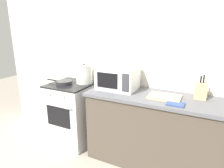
% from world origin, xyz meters
% --- Properties ---
extents(back_wall, '(4.40, 0.10, 2.50)m').
position_xyz_m(back_wall, '(0.30, 0.97, 1.25)').
color(back_wall, silver).
rests_on(back_wall, ground_plane).
extents(lower_cabinet_right, '(1.64, 0.56, 0.88)m').
position_xyz_m(lower_cabinet_right, '(0.90, 0.62, 0.44)').
color(lower_cabinet_right, '#4C4238').
rests_on(lower_cabinet_right, ground_plane).
extents(countertop_right, '(1.70, 0.60, 0.04)m').
position_xyz_m(countertop_right, '(0.90, 0.62, 0.90)').
color(countertop_right, '#59595E').
rests_on(countertop_right, lower_cabinet_right).
extents(stove, '(0.60, 0.64, 0.92)m').
position_xyz_m(stove, '(-0.35, 0.60, 0.46)').
color(stove, silver).
rests_on(stove, ground_plane).
extents(stock_pot, '(0.33, 0.24, 0.29)m').
position_xyz_m(stock_pot, '(-0.19, 0.73, 1.05)').
color(stock_pot, silver).
rests_on(stock_pot, stove).
extents(frying_pan, '(0.43, 0.23, 0.05)m').
position_xyz_m(frying_pan, '(-0.43, 0.54, 0.95)').
color(frying_pan, '#28282B').
rests_on(frying_pan, stove).
extents(microwave, '(0.50, 0.37, 0.30)m').
position_xyz_m(microwave, '(0.37, 0.68, 1.07)').
color(microwave, white).
rests_on(microwave, countertop_right).
extents(cutting_board, '(0.36, 0.26, 0.02)m').
position_xyz_m(cutting_board, '(1.00, 0.60, 0.93)').
color(cutting_board, tan).
rests_on(cutting_board, countertop_right).
extents(knife_block, '(0.13, 0.10, 0.28)m').
position_xyz_m(knife_block, '(1.36, 0.74, 1.02)').
color(knife_block, tan).
rests_on(knife_block, countertop_right).
extents(oven_mitt, '(0.18, 0.14, 0.02)m').
position_xyz_m(oven_mitt, '(1.14, 0.44, 0.93)').
color(oven_mitt, '#33477A').
rests_on(oven_mitt, countertop_right).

